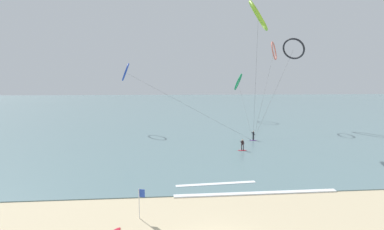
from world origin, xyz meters
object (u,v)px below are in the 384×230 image
Objects in this scene: surfer_crimson at (242,146)px; kite_coral at (274,51)px; kite_cobalt at (126,72)px; kite_emerald at (238,82)px; surfer_violet at (253,136)px; kite_lime at (258,16)px; beach_flag at (141,199)px; kite_charcoal at (293,49)px.

kite_coral is at bearing 99.17° from surfer_crimson.
kite_emerald is (27.86, 14.12, -1.97)m from kite_cobalt.
kite_lime is at bearing -5.55° from surfer_violet.
kite_emerald is (-5.10, 11.60, -6.96)m from kite_coral.
kite_coral is (9.14, 15.00, 16.54)m from surfer_violet.
beach_flag is at bearing -35.36° from surfer_violet.
kite_cobalt is 10.80× the size of beach_flag.
kite_emerald is (4.04, 26.60, 9.58)m from surfer_violet.
kite_charcoal is 5.14m from kite_coral.
surfer_violet is 24.12m from kite_coral.
kite_charcoal reaches higher than kite_coral.
kite_coral is at bearing 57.11° from beach_flag.
surfer_crimson is 0.07× the size of kite_lime.
surfer_crimson is 0.09× the size of kite_coral.
kite_coral is 14.46m from kite_emerald.
kite_coral is (12.86, 21.47, 16.54)m from surfer_crimson.
kite_cobalt is at bearing -119.20° from surfer_violet.
kite_lime is 0.93× the size of kite_cobalt.
surfer_violet is at bearing 11.24° from kite_emerald.
surfer_crimson is 0.73× the size of beach_flag.
kite_coral reaches higher than beach_flag.
kite_charcoal is (14.16, 15.90, 17.16)m from surfer_violet.
surfer_violet is 0.07× the size of kite_lime.
kite_charcoal is 38.54m from kite_cobalt.
kite_charcoal is at bearing -17.12° from kite_lime.
kite_emerald is (7.76, 33.07, 9.58)m from surfer_crimson.
kite_lime is 29.70m from kite_emerald.
surfer_violet is 0.07× the size of kite_cobalt.
kite_cobalt is (-23.76, 13.36, -8.50)m from kite_lime.
beach_flag is at bearing -85.02° from surfer_crimson.
kite_cobalt is 31.30m from kite_emerald.
kite_emerald is 12.62× the size of beach_flag.
kite_coral is (9.20, 15.89, -3.51)m from kite_lime.
beach_flag is at bearing 178.72° from kite_coral.
surfer_violet is at bearing 100.21° from surfer_crimson.
beach_flag is at bearing 103.28° from kite_charcoal.
kite_emerald reaches higher than surfer_crimson.
kite_lime reaches higher than surfer_violet.
kite_emerald is (-10.12, 10.69, -7.58)m from kite_charcoal.
kite_coral is 0.67× the size of kite_emerald.
kite_emerald is 55.83m from beach_flag.
beach_flag is (-16.45, -24.58, 0.73)m from surfer_violet.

